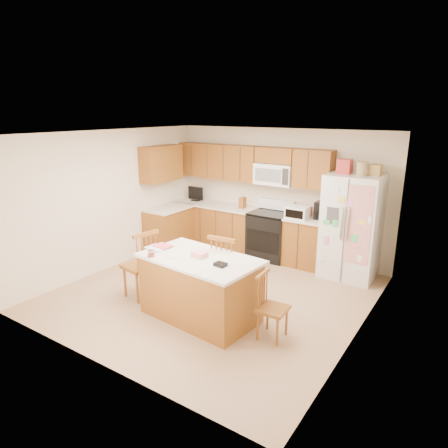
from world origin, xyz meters
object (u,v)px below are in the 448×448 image
Objects in this scene: island at (200,287)px; windsor_chair_left at (142,266)px; refrigerator at (352,226)px; windsor_chair_back at (227,271)px; windsor_chair_right at (271,308)px; stove at (270,235)px.

island is 1.61× the size of windsor_chair_left.
windsor_chair_left is at bearing -133.18° from refrigerator.
windsor_chair_left is 1.33m from windsor_chair_back.
island is at bearing -176.21° from windsor_chair_right.
windsor_chair_left is at bearing 179.46° from island.
windsor_chair_left is at bearing -155.09° from windsor_chair_back.
island is 0.58m from windsor_chair_back.
windsor_chair_right is (2.20, 0.06, -0.11)m from windsor_chair_left.
windsor_chair_right is at bearing -62.60° from stove.
island is at bearing -96.98° from windsor_chair_back.
stove is 1.63m from refrigerator.
windsor_chair_back is at bearing 83.02° from island.
windsor_chair_left reaches higher than windsor_chair_right.
island is (0.27, -2.66, -0.02)m from stove.
stove is at bearing 95.90° from island.
windsor_chair_left is (-0.86, -2.65, 0.04)m from stove.
island is 1.13m from windsor_chair_left.
stove is 1.04× the size of windsor_chair_left.
windsor_chair_back is 1.25× the size of windsor_chair_right.
windsor_chair_back is at bearing 153.48° from windsor_chair_right.
refrigerator is 2.59m from windsor_chair_right.
windsor_chair_back is at bearing -80.65° from stove.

